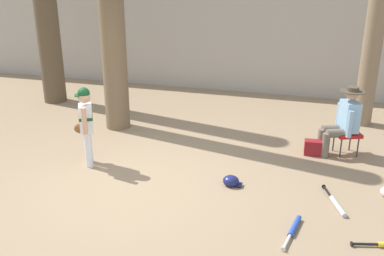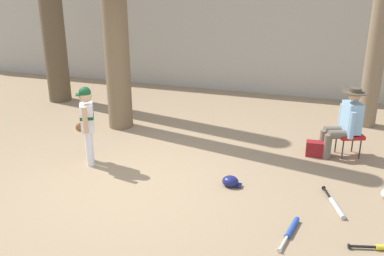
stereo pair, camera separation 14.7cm
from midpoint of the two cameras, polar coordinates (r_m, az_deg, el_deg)
ground_plane at (r=6.43m, az=-8.67°, el=-7.92°), size 60.00×60.00×0.00m
concrete_back_wall at (r=11.42m, az=3.99°, el=11.81°), size 18.00×0.36×2.70m
tree_near_player at (r=8.42m, az=-11.24°, el=16.14°), size 0.69×0.69×5.60m
tree_behind_spectator at (r=9.13m, az=23.10°, el=15.32°), size 0.52×0.52×5.47m
young_ballplayer at (r=7.07m, az=-14.50°, el=0.86°), size 0.49×0.53×1.31m
folding_stool at (r=7.80m, az=19.33°, el=-0.79°), size 0.52×0.52×0.41m
seated_spectator at (r=7.67m, az=18.90°, el=1.11°), size 0.67×0.55×1.20m
handbag_beside_stool at (r=7.69m, az=15.39°, el=-2.54°), size 0.35×0.21×0.26m
bat_aluminum_silver at (r=6.20m, az=17.91°, el=-9.54°), size 0.33×0.78×0.07m
bat_blue_youth at (r=5.53m, az=12.54°, el=-12.89°), size 0.19×0.75×0.07m
batting_helmet_navy at (r=6.43m, az=4.55°, el=-7.02°), size 0.29×0.22×0.17m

